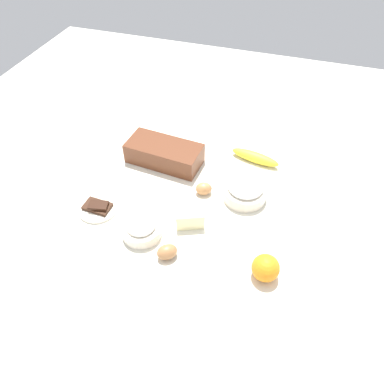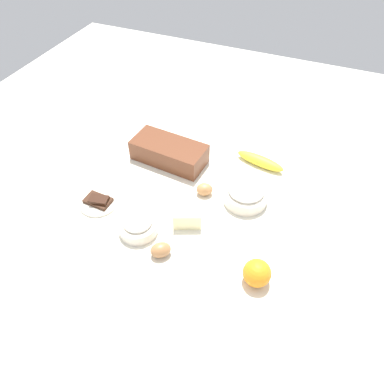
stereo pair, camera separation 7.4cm
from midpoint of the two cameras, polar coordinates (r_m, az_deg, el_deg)
The scene contains 10 objects.
ground_plane at distance 1.27m, azimuth -1.67°, elevation -1.62°, with size 2.40×2.40×0.02m, color silver.
loaf_pan at distance 1.39m, azimuth -5.90°, elevation 6.06°, with size 0.29×0.15×0.08m.
flour_bowl at distance 1.16m, azimuth -9.76°, elevation -5.72°, with size 0.12×0.12×0.06m.
sugar_bowl at distance 1.25m, azimuth 6.67°, elevation 0.27°, with size 0.15×0.15×0.08m.
banana at distance 1.41m, azimuth 8.40°, elevation 5.37°, with size 0.19×0.04×0.04m, color yellow.
orange_fruit at distance 1.06m, azimuth 9.48°, elevation -11.73°, with size 0.08×0.08×0.08m, color orange.
butter_block at distance 1.17m, azimuth -2.16°, elevation -3.93°, with size 0.09×0.06×0.06m, color #F4EDB2.
egg_near_butter at distance 1.27m, azimuth 0.19°, elevation 0.49°, with size 0.04×0.04×0.06m, color #BB7E4C.
egg_beside_bowl at distance 1.10m, azimuth -5.89°, elevation -9.39°, with size 0.05×0.05×0.06m, color #A87144.
chocolate_plate at distance 1.27m, azimuth -16.17°, elevation -2.43°, with size 0.13×0.13×0.03m.
Camera 1 is at (0.26, -0.82, 0.92)m, focal length 34.00 mm.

